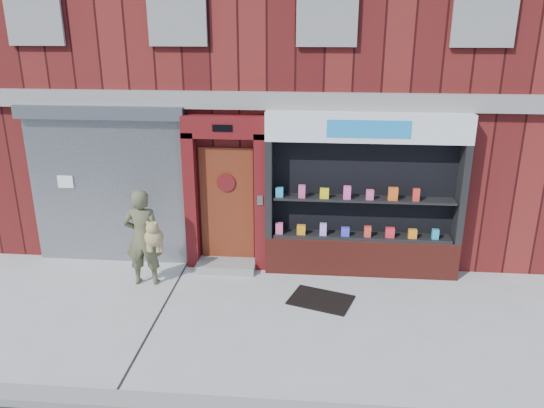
# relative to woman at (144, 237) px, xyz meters

# --- Properties ---
(ground) EXTENTS (80.00, 80.00, 0.00)m
(ground) POSITION_rel_woman_xyz_m (2.07, -1.02, -0.89)
(ground) COLOR #9E9E99
(ground) RESTS_ON ground
(building) EXTENTS (12.00, 8.16, 8.00)m
(building) POSITION_rel_woman_xyz_m (2.07, 4.97, 3.11)
(building) COLOR #491110
(building) RESTS_ON ground
(shutter_bay) EXTENTS (3.10, 0.30, 3.04)m
(shutter_bay) POSITION_rel_woman_xyz_m (-0.93, 0.91, 0.83)
(shutter_bay) COLOR gray
(shutter_bay) RESTS_ON ground
(red_door_bay) EXTENTS (1.52, 0.58, 2.90)m
(red_door_bay) POSITION_rel_woman_xyz_m (1.32, 0.84, 0.57)
(red_door_bay) COLOR #540E10
(red_door_bay) RESTS_ON ground
(pharmacy_bay) EXTENTS (3.50, 0.41, 3.00)m
(pharmacy_bay) POSITION_rel_woman_xyz_m (3.81, 0.79, 0.48)
(pharmacy_bay) COLOR maroon
(pharmacy_bay) RESTS_ON ground
(woman) EXTENTS (0.76, 0.55, 1.76)m
(woman) POSITION_rel_woman_xyz_m (0.00, 0.00, 0.00)
(woman) COLOR brown
(woman) RESTS_ON ground
(doormat) EXTENTS (1.18, 0.99, 0.03)m
(doormat) POSITION_rel_woman_xyz_m (3.10, -0.35, -0.88)
(doormat) COLOR black
(doormat) RESTS_ON ground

